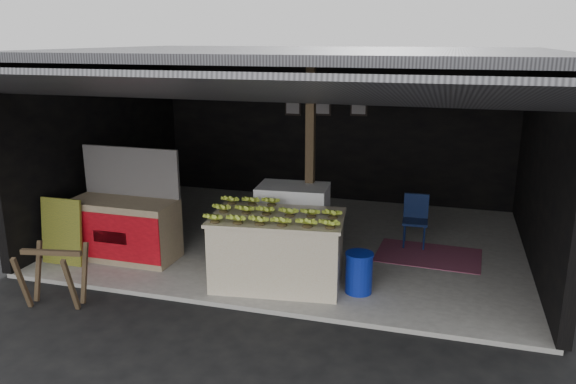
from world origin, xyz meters
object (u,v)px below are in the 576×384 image
(neighbor_stall, at_px, (124,226))
(white_crate, at_px, (293,222))
(banana_table, at_px, (278,250))
(plastic_chair, at_px, (416,216))
(sawhorse, at_px, (53,271))
(water_barrel, at_px, (359,274))

(neighbor_stall, bearing_deg, white_crate, 15.82)
(banana_table, bearing_deg, white_crate, 86.14)
(white_crate, distance_m, neighbor_stall, 2.46)
(banana_table, height_order, plastic_chair, banana_table)
(banana_table, xyz_separation_m, neighbor_stall, (-2.42, 0.25, 0.01))
(white_crate, bearing_deg, neighbor_stall, -169.10)
(neighbor_stall, xyz_separation_m, sawhorse, (-0.03, -1.52, -0.08))
(neighbor_stall, height_order, sawhorse, neighbor_stall)
(water_barrel, bearing_deg, white_crate, 142.17)
(banana_table, relative_size, sawhorse, 2.37)
(sawhorse, distance_m, plastic_chair, 5.20)
(neighbor_stall, bearing_deg, sawhorse, -90.76)
(sawhorse, xyz_separation_m, plastic_chair, (4.07, 3.24, 0.06))
(water_barrel, bearing_deg, neighbor_stall, 176.46)
(banana_table, relative_size, plastic_chair, 2.25)
(plastic_chair, bearing_deg, white_crate, -149.32)
(sawhorse, bearing_deg, plastic_chair, 28.02)
(plastic_chair, bearing_deg, neighbor_stall, -158.99)
(white_crate, relative_size, sawhorse, 1.45)
(neighbor_stall, relative_size, water_barrel, 3.19)
(white_crate, distance_m, water_barrel, 1.44)
(white_crate, relative_size, neighbor_stall, 0.69)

